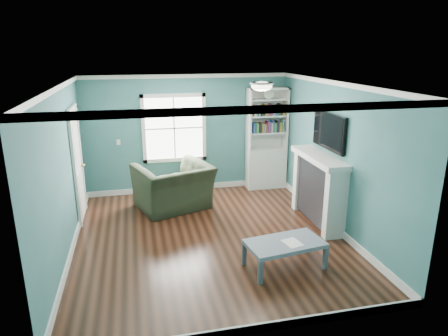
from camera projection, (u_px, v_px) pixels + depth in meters
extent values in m
plane|color=black|center=(210.00, 237.00, 6.87)|extent=(5.00, 5.00, 0.00)
plane|color=#2F6566|center=(188.00, 134.00, 8.83)|extent=(4.50, 0.00, 4.50)
plane|color=#2F6566|center=(253.00, 230.00, 4.16)|extent=(4.50, 0.00, 4.50)
plane|color=#2F6566|center=(63.00, 174.00, 6.02)|extent=(0.00, 5.00, 5.00)
plane|color=#2F6566|center=(335.00, 157.00, 6.98)|extent=(0.00, 5.00, 5.00)
plane|color=white|center=(208.00, 84.00, 6.13)|extent=(5.00, 5.00, 0.00)
cube|color=white|center=(189.00, 187.00, 9.18)|extent=(4.50, 0.03, 0.12)
cube|color=white|center=(251.00, 329.00, 4.54)|extent=(4.50, 0.03, 0.12)
cube|color=white|center=(73.00, 248.00, 6.38)|extent=(0.03, 5.00, 0.12)
cube|color=white|center=(329.00, 222.00, 7.33)|extent=(0.03, 5.00, 0.12)
cube|color=white|center=(186.00, 76.00, 8.45)|extent=(4.50, 0.04, 0.08)
cube|color=white|center=(255.00, 110.00, 3.82)|extent=(4.50, 0.04, 0.08)
cube|color=white|center=(54.00, 90.00, 5.66)|extent=(0.04, 5.00, 0.08)
cube|color=white|center=(340.00, 84.00, 6.61)|extent=(0.04, 5.00, 0.08)
cube|color=white|center=(174.00, 128.00, 8.72)|extent=(1.24, 0.01, 1.34)
cube|color=white|center=(143.00, 130.00, 8.57)|extent=(0.08, 0.06, 1.50)
cube|color=white|center=(204.00, 127.00, 8.85)|extent=(0.08, 0.06, 1.50)
cube|color=white|center=(175.00, 160.00, 8.91)|extent=(1.40, 0.06, 0.08)
cube|color=white|center=(173.00, 95.00, 8.50)|extent=(1.40, 0.06, 0.08)
cube|color=white|center=(174.00, 128.00, 8.71)|extent=(1.24, 0.03, 0.03)
cube|color=white|center=(174.00, 128.00, 8.71)|extent=(0.03, 0.03, 1.34)
cube|color=silver|center=(266.00, 168.00, 9.26)|extent=(0.90, 0.35, 0.90)
cube|color=silver|center=(249.00, 120.00, 8.84)|extent=(0.04, 0.35, 1.40)
cube|color=silver|center=(285.00, 119.00, 9.02)|extent=(0.04, 0.35, 1.40)
cube|color=silver|center=(265.00, 118.00, 9.09)|extent=(0.90, 0.02, 1.40)
cube|color=silver|center=(268.00, 89.00, 8.74)|extent=(0.90, 0.35, 0.04)
cube|color=silver|center=(266.00, 149.00, 9.13)|extent=(0.84, 0.33, 0.03)
cube|color=silver|center=(267.00, 132.00, 9.02)|extent=(0.84, 0.33, 0.03)
cube|color=silver|center=(267.00, 116.00, 8.91)|extent=(0.84, 0.33, 0.03)
cube|color=silver|center=(268.00, 100.00, 8.81)|extent=(0.84, 0.33, 0.03)
cube|color=#264C8C|center=(267.00, 127.00, 8.96)|extent=(0.70, 0.25, 0.22)
cube|color=#33723F|center=(268.00, 110.00, 8.85)|extent=(0.70, 0.25, 0.22)
cylinder|color=beige|center=(269.00, 93.00, 8.72)|extent=(0.26, 0.06, 0.26)
cube|color=black|center=(319.00, 192.00, 7.33)|extent=(0.30, 1.20, 1.10)
cube|color=black|center=(317.00, 202.00, 7.38)|extent=(0.22, 0.65, 0.70)
cube|color=silver|center=(335.00, 205.00, 6.70)|extent=(0.36, 0.16, 1.20)
cube|color=silver|center=(303.00, 180.00, 7.95)|extent=(0.36, 0.16, 1.20)
cube|color=silver|center=(319.00, 158.00, 7.14)|extent=(0.44, 1.58, 0.10)
cube|color=black|center=(329.00, 131.00, 7.03)|extent=(0.06, 1.10, 0.65)
cube|color=silver|center=(78.00, 166.00, 7.41)|extent=(0.04, 0.80, 2.05)
cube|color=white|center=(75.00, 173.00, 7.00)|extent=(0.05, 0.08, 2.13)
cube|color=white|center=(81.00, 160.00, 7.84)|extent=(0.05, 0.08, 2.13)
cube|color=white|center=(72.00, 109.00, 7.11)|extent=(0.05, 0.98, 0.08)
sphere|color=#BF8C3F|center=(83.00, 165.00, 7.73)|extent=(0.07, 0.07, 0.07)
ellipsoid|color=white|center=(262.00, 86.00, 6.43)|extent=(0.34, 0.34, 0.15)
cylinder|color=white|center=(262.00, 83.00, 6.41)|extent=(0.38, 0.38, 0.03)
cube|color=white|center=(118.00, 142.00, 8.53)|extent=(0.08, 0.01, 0.12)
imported|color=#252E1C|center=(173.00, 180.00, 7.98)|extent=(1.61, 1.31, 1.21)
cube|color=#4B505A|center=(260.00, 272.00, 5.48)|extent=(0.07, 0.07, 0.35)
cube|color=#4B505A|center=(325.00, 258.00, 5.85)|extent=(0.07, 0.07, 0.35)
cube|color=#4B505A|center=(244.00, 254.00, 5.97)|extent=(0.07, 0.07, 0.35)
cube|color=#4B505A|center=(305.00, 242.00, 6.34)|extent=(0.07, 0.07, 0.35)
cube|color=slate|center=(285.00, 244.00, 5.85)|extent=(1.20, 0.77, 0.06)
cube|color=white|center=(292.00, 243.00, 5.81)|extent=(0.29, 0.33, 0.00)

